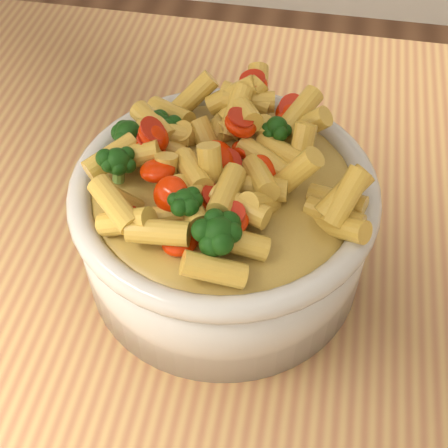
# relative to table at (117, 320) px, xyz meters

# --- Properties ---
(table) EXTENTS (1.20, 0.80, 0.90)m
(table) POSITION_rel_table_xyz_m (0.00, 0.00, 0.00)
(table) COLOR tan
(table) RESTS_ON ground
(serving_bowl) EXTENTS (0.24, 0.24, 0.10)m
(serving_bowl) POSITION_rel_table_xyz_m (0.11, 0.02, 0.15)
(serving_bowl) COLOR silver
(serving_bowl) RESTS_ON table
(pasta_salad) EXTENTS (0.19, 0.19, 0.04)m
(pasta_salad) POSITION_rel_table_xyz_m (0.11, 0.02, 0.22)
(pasta_salad) COLOR #EFC14B
(pasta_salad) RESTS_ON serving_bowl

